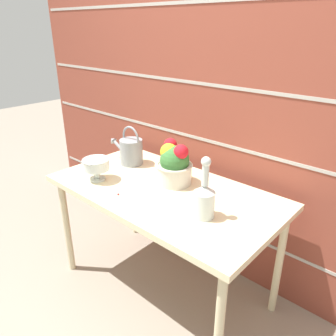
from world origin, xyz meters
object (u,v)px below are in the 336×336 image
Objects in this scene: watering_can at (131,151)px; crystal_pedestal_bowl at (96,165)px; flower_planter at (174,164)px; glass_decanter at (204,198)px.

watering_can is 0.32m from crystal_pedestal_bowl.
flower_planter is (0.42, -0.03, 0.03)m from watering_can.
flower_planter is at bearing -4.24° from watering_can.
flower_planter is 0.82× the size of glass_decanter.
flower_planter is (0.38, 0.28, 0.03)m from crystal_pedestal_bowl.
flower_planter is at bearing 152.23° from glass_decanter.
watering_can reaches higher than flower_planter.
glass_decanter reaches higher than watering_can.
flower_planter is 0.41m from glass_decanter.
glass_decanter is at bearing -15.80° from watering_can.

